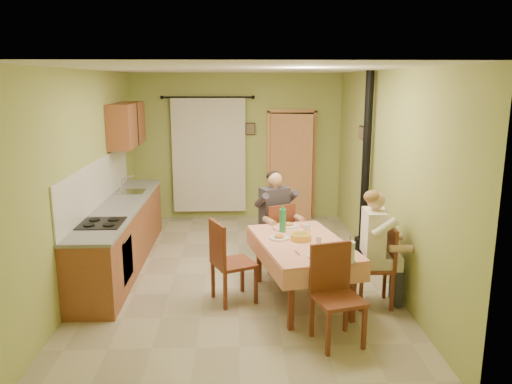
{
  "coord_description": "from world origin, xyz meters",
  "views": [
    {
      "loc": [
        -0.0,
        -6.62,
        2.66
      ],
      "look_at": [
        0.25,
        0.1,
        1.15
      ],
      "focal_mm": 35.0,
      "sensor_mm": 36.0,
      "label": 1
    }
  ],
  "objects_px": {
    "dining_table": "(302,271)",
    "chair_left": "(233,278)",
    "chair_far": "(276,249)",
    "chair_near": "(337,316)",
    "chair_right": "(375,282)",
    "stove_flue": "(365,192)",
    "man_right": "(376,235)",
    "man_far": "(275,209)"
  },
  "relations": [
    {
      "from": "dining_table",
      "to": "chair_left",
      "type": "xyz_separation_m",
      "value": [
        -0.84,
        0.01,
        -0.09
      ]
    },
    {
      "from": "dining_table",
      "to": "chair_far",
      "type": "distance_m",
      "value": 1.12
    },
    {
      "from": "chair_near",
      "to": "chair_right",
      "type": "height_order",
      "value": "chair_near"
    },
    {
      "from": "chair_far",
      "to": "stove_flue",
      "type": "height_order",
      "value": "stove_flue"
    },
    {
      "from": "chair_right",
      "to": "chair_far",
      "type": "bearing_deg",
      "value": 43.88
    },
    {
      "from": "stove_flue",
      "to": "dining_table",
      "type": "bearing_deg",
      "value": -126.89
    },
    {
      "from": "chair_near",
      "to": "chair_left",
      "type": "distance_m",
      "value": 1.5
    },
    {
      "from": "chair_far",
      "to": "chair_right",
      "type": "height_order",
      "value": "chair_right"
    },
    {
      "from": "chair_near",
      "to": "stove_flue",
      "type": "height_order",
      "value": "stove_flue"
    },
    {
      "from": "chair_far",
      "to": "man_right",
      "type": "height_order",
      "value": "man_right"
    },
    {
      "from": "chair_far",
      "to": "stove_flue",
      "type": "bearing_deg",
      "value": -7.24
    },
    {
      "from": "chair_far",
      "to": "chair_near",
      "type": "relative_size",
      "value": 0.95
    },
    {
      "from": "chair_near",
      "to": "chair_right",
      "type": "xyz_separation_m",
      "value": [
        0.63,
        0.87,
        -0.0
      ]
    },
    {
      "from": "chair_left",
      "to": "man_far",
      "type": "xyz_separation_m",
      "value": [
        0.6,
        1.1,
        0.59
      ]
    },
    {
      "from": "dining_table",
      "to": "stove_flue",
      "type": "bearing_deg",
      "value": 41.15
    },
    {
      "from": "dining_table",
      "to": "chair_far",
      "type": "height_order",
      "value": "chair_far"
    },
    {
      "from": "chair_left",
      "to": "man_right",
      "type": "height_order",
      "value": "man_right"
    },
    {
      "from": "chair_far",
      "to": "chair_left",
      "type": "relative_size",
      "value": 0.95
    },
    {
      "from": "stove_flue",
      "to": "chair_left",
      "type": "bearing_deg",
      "value": -142.88
    },
    {
      "from": "chair_right",
      "to": "dining_table",
      "type": "bearing_deg",
      "value": 82.18
    },
    {
      "from": "dining_table",
      "to": "chair_right",
      "type": "height_order",
      "value": "chair_right"
    },
    {
      "from": "dining_table",
      "to": "chair_left",
      "type": "relative_size",
      "value": 1.77
    },
    {
      "from": "chair_far",
      "to": "chair_right",
      "type": "xyz_separation_m",
      "value": [
        1.1,
        -1.25,
        0.0
      ]
    },
    {
      "from": "chair_right",
      "to": "man_right",
      "type": "xyz_separation_m",
      "value": [
        -0.01,
        0.0,
        0.59
      ]
    },
    {
      "from": "man_right",
      "to": "stove_flue",
      "type": "height_order",
      "value": "stove_flue"
    },
    {
      "from": "dining_table",
      "to": "chair_near",
      "type": "relative_size",
      "value": 1.78
    },
    {
      "from": "dining_table",
      "to": "stove_flue",
      "type": "height_order",
      "value": "stove_flue"
    },
    {
      "from": "chair_far",
      "to": "stove_flue",
      "type": "distance_m",
      "value": 1.6
    },
    {
      "from": "man_right",
      "to": "stove_flue",
      "type": "relative_size",
      "value": 0.5
    },
    {
      "from": "dining_table",
      "to": "chair_right",
      "type": "xyz_separation_m",
      "value": [
        0.87,
        -0.16,
        -0.09
      ]
    },
    {
      "from": "chair_far",
      "to": "chair_near",
      "type": "bearing_deg",
      "value": -101.49
    },
    {
      "from": "man_far",
      "to": "man_right",
      "type": "distance_m",
      "value": 1.67
    },
    {
      "from": "dining_table",
      "to": "man_right",
      "type": "relative_size",
      "value": 1.31
    },
    {
      "from": "chair_far",
      "to": "man_far",
      "type": "height_order",
      "value": "man_far"
    },
    {
      "from": "dining_table",
      "to": "chair_near",
      "type": "distance_m",
      "value": 1.06
    },
    {
      "from": "chair_near",
      "to": "man_far",
      "type": "relative_size",
      "value": 0.74
    },
    {
      "from": "chair_near",
      "to": "stove_flue",
      "type": "relative_size",
      "value": 0.36
    },
    {
      "from": "man_far",
      "to": "chair_right",
      "type": "bearing_deg",
      "value": -72.75
    },
    {
      "from": "man_right",
      "to": "chair_near",
      "type": "bearing_deg",
      "value": 147.27
    },
    {
      "from": "chair_near",
      "to": "chair_right",
      "type": "bearing_deg",
      "value": -141.1
    },
    {
      "from": "chair_near",
      "to": "man_far",
      "type": "height_order",
      "value": "man_far"
    },
    {
      "from": "chair_right",
      "to": "man_far",
      "type": "relative_size",
      "value": 0.71
    }
  ]
}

